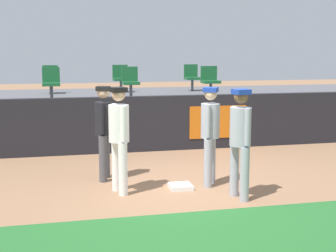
{
  "coord_description": "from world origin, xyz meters",
  "views": [
    {
      "loc": [
        -2.15,
        -8.14,
        2.47
      ],
      "look_at": [
        0.02,
        1.09,
        1.0
      ],
      "focal_mm": 51.84,
      "sensor_mm": 36.0,
      "label": 1
    }
  ],
  "objects_px": {
    "player_umpire": "(104,126)",
    "seat_back_right": "(192,76)",
    "seat_front_right": "(210,79)",
    "seat_front_left": "(51,81)",
    "player_fielder_home": "(119,133)",
    "player_coach_visitor": "(240,136)",
    "seat_front_center": "(130,80)",
    "first_base": "(181,186)",
    "seat_back_left": "(51,78)",
    "player_runner_visitor": "(210,129)",
    "seat_back_center": "(121,77)"
  },
  "relations": [
    {
      "from": "player_umpire",
      "to": "seat_back_left",
      "type": "xyz_separation_m",
      "value": [
        -0.99,
        5.75,
        0.63
      ]
    },
    {
      "from": "player_runner_visitor",
      "to": "seat_back_left",
      "type": "xyz_separation_m",
      "value": [
        -2.85,
        6.58,
        0.62
      ]
    },
    {
      "from": "first_base",
      "to": "player_coach_visitor",
      "type": "distance_m",
      "value": 1.54
    },
    {
      "from": "player_coach_visitor",
      "to": "seat_front_left",
      "type": "xyz_separation_m",
      "value": [
        -3.05,
        5.69,
        0.6
      ]
    },
    {
      "from": "player_fielder_home",
      "to": "player_coach_visitor",
      "type": "xyz_separation_m",
      "value": [
        1.92,
        -0.8,
        -0.0
      ]
    },
    {
      "from": "seat_front_center",
      "to": "player_fielder_home",
      "type": "bearing_deg",
      "value": -101.19
    },
    {
      "from": "seat_front_center",
      "to": "seat_back_right",
      "type": "relative_size",
      "value": 1.0
    },
    {
      "from": "player_runner_visitor",
      "to": "seat_front_left",
      "type": "bearing_deg",
      "value": -119.53
    },
    {
      "from": "player_umpire",
      "to": "seat_back_right",
      "type": "relative_size",
      "value": 2.16
    },
    {
      "from": "seat_back_left",
      "to": "seat_front_left",
      "type": "distance_m",
      "value": 1.8
    },
    {
      "from": "seat_front_center",
      "to": "player_coach_visitor",
      "type": "bearing_deg",
      "value": -80.54
    },
    {
      "from": "player_fielder_home",
      "to": "seat_back_left",
      "type": "relative_size",
      "value": 2.21
    },
    {
      "from": "player_runner_visitor",
      "to": "seat_front_center",
      "type": "bearing_deg",
      "value": -141.52
    },
    {
      "from": "player_umpire",
      "to": "seat_front_center",
      "type": "xyz_separation_m",
      "value": [
        1.14,
        3.95,
        0.63
      ]
    },
    {
      "from": "player_runner_visitor",
      "to": "seat_back_right",
      "type": "distance_m",
      "value": 6.79
    },
    {
      "from": "first_base",
      "to": "seat_back_left",
      "type": "bearing_deg",
      "value": 108.7
    },
    {
      "from": "player_runner_visitor",
      "to": "seat_back_center",
      "type": "distance_m",
      "value": 6.66
    },
    {
      "from": "player_fielder_home",
      "to": "seat_back_right",
      "type": "height_order",
      "value": "seat_back_right"
    },
    {
      "from": "seat_back_left",
      "to": "seat_front_left",
      "type": "relative_size",
      "value": 1.0
    },
    {
      "from": "seat_back_left",
      "to": "seat_back_right",
      "type": "relative_size",
      "value": 1.0
    },
    {
      "from": "player_fielder_home",
      "to": "seat_back_left",
      "type": "bearing_deg",
      "value": 176.55
    },
    {
      "from": "player_runner_visitor",
      "to": "seat_back_left",
      "type": "bearing_deg",
      "value": -126.69
    },
    {
      "from": "first_base",
      "to": "player_runner_visitor",
      "type": "distance_m",
      "value": 1.18
    },
    {
      "from": "player_runner_visitor",
      "to": "player_fielder_home",
      "type": "bearing_deg",
      "value": -56.49
    },
    {
      "from": "seat_back_center",
      "to": "seat_front_left",
      "type": "height_order",
      "value": "same"
    },
    {
      "from": "player_coach_visitor",
      "to": "seat_front_right",
      "type": "bearing_deg",
      "value": 157.31
    },
    {
      "from": "player_fielder_home",
      "to": "player_runner_visitor",
      "type": "relative_size",
      "value": 1.02
    },
    {
      "from": "first_base",
      "to": "seat_back_center",
      "type": "xyz_separation_m",
      "value": [
        -0.16,
        6.7,
        1.64
      ]
    },
    {
      "from": "first_base",
      "to": "player_umpire",
      "type": "height_order",
      "value": "player_umpire"
    },
    {
      "from": "seat_back_left",
      "to": "seat_back_center",
      "type": "bearing_deg",
      "value": 0.01
    },
    {
      "from": "seat_back_center",
      "to": "seat_front_right",
      "type": "height_order",
      "value": "same"
    },
    {
      "from": "player_runner_visitor",
      "to": "seat_front_right",
      "type": "height_order",
      "value": "seat_front_right"
    },
    {
      "from": "first_base",
      "to": "seat_front_right",
      "type": "height_order",
      "value": "seat_front_right"
    },
    {
      "from": "first_base",
      "to": "seat_front_center",
      "type": "distance_m",
      "value": 5.17
    },
    {
      "from": "player_umpire",
      "to": "seat_front_center",
      "type": "height_order",
      "value": "seat_front_center"
    },
    {
      "from": "seat_front_left",
      "to": "seat_back_right",
      "type": "distance_m",
      "value": 4.72
    },
    {
      "from": "seat_back_center",
      "to": "player_runner_visitor",
      "type": "bearing_deg",
      "value": -83.51
    },
    {
      "from": "seat_front_right",
      "to": "seat_front_left",
      "type": "distance_m",
      "value": 4.38
    },
    {
      "from": "seat_front_right",
      "to": "seat_front_center",
      "type": "bearing_deg",
      "value": -179.99
    },
    {
      "from": "player_coach_visitor",
      "to": "seat_front_center",
      "type": "relative_size",
      "value": 2.21
    },
    {
      "from": "player_fielder_home",
      "to": "seat_front_center",
      "type": "xyz_separation_m",
      "value": [
        0.97,
        4.89,
        0.6
      ]
    },
    {
      "from": "player_umpire",
      "to": "seat_back_right",
      "type": "distance_m",
      "value": 6.7
    },
    {
      "from": "seat_front_right",
      "to": "seat_back_right",
      "type": "xyz_separation_m",
      "value": [
        -0.02,
        1.8,
        -0.0
      ]
    },
    {
      "from": "player_runner_visitor",
      "to": "seat_back_center",
      "type": "height_order",
      "value": "seat_back_center"
    },
    {
      "from": "player_fielder_home",
      "to": "seat_front_right",
      "type": "relative_size",
      "value": 2.21
    },
    {
      "from": "seat_front_right",
      "to": "first_base",
      "type": "bearing_deg",
      "value": -113.61
    },
    {
      "from": "player_runner_visitor",
      "to": "seat_front_center",
      "type": "height_order",
      "value": "seat_front_center"
    },
    {
      "from": "player_runner_visitor",
      "to": "seat_front_right",
      "type": "relative_size",
      "value": 2.17
    },
    {
      "from": "first_base",
      "to": "seat_back_left",
      "type": "xyz_separation_m",
      "value": [
        -2.27,
        6.7,
        1.64
      ]
    },
    {
      "from": "player_coach_visitor",
      "to": "seat_back_right",
      "type": "xyz_separation_m",
      "value": [
        1.31,
        7.49,
        0.6
      ]
    }
  ]
}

